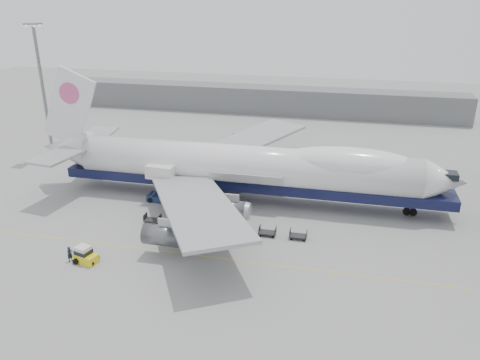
% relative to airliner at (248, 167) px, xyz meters
% --- Properties ---
extents(ground, '(260.00, 260.00, 0.00)m').
position_rel_airliner_xyz_m(ground, '(-0.64, -12.00, -5.62)').
color(ground, gray).
rests_on(ground, ground).
extents(apron_line, '(60.00, 0.15, 0.01)m').
position_rel_airliner_xyz_m(apron_line, '(-0.64, -18.00, -5.62)').
color(apron_line, gold).
rests_on(apron_line, ground).
extents(hangar, '(110.00, 8.00, 7.00)m').
position_rel_airliner_xyz_m(hangar, '(-10.64, 58.00, -2.12)').
color(hangar, slate).
rests_on(hangar, ground).
extents(floodlight_mast, '(2.40, 2.40, 25.43)m').
position_rel_airliner_xyz_m(floodlight_mast, '(-42.64, 12.00, 8.64)').
color(floodlight_mast, slate).
rests_on(floodlight_mast, ground).
extents(airliner, '(67.00, 55.30, 19.98)m').
position_rel_airliner_xyz_m(airliner, '(0.00, 0.00, 0.00)').
color(airliner, white).
rests_on(airliner, ground).
extents(catering_truck, '(4.83, 3.50, 6.03)m').
position_rel_airliner_xyz_m(catering_truck, '(-13.01, -3.48, -2.19)').
color(catering_truck, navy).
rests_on(catering_truck, ground).
extents(baggage_tug, '(3.17, 2.21, 2.10)m').
position_rel_airliner_xyz_m(baggage_tug, '(-15.45, -22.50, -4.69)').
color(baggage_tug, yellow).
rests_on(baggage_tug, ground).
extents(ground_worker, '(0.72, 0.84, 1.96)m').
position_rel_airliner_xyz_m(ground_worker, '(-17.33, -22.73, -4.65)').
color(ground_worker, black).
rests_on(ground_worker, ground).
extents(traffic_cone, '(0.37, 0.37, 0.55)m').
position_rel_airliner_xyz_m(traffic_cone, '(-17.05, -19.03, -5.36)').
color(traffic_cone, orange).
rests_on(traffic_cone, ground).
extents(dolly_0, '(2.30, 1.35, 1.30)m').
position_rel_airliner_xyz_m(dolly_0, '(-11.60, -10.88, -5.09)').
color(dolly_0, '#2D2D30').
rests_on(dolly_0, ground).
extents(dolly_1, '(2.30, 1.35, 1.30)m').
position_rel_airliner_xyz_m(dolly_1, '(-7.45, -10.88, -5.09)').
color(dolly_1, '#2D2D30').
rests_on(dolly_1, ground).
extents(dolly_2, '(2.30, 1.35, 1.30)m').
position_rel_airliner_xyz_m(dolly_2, '(-3.31, -10.88, -5.09)').
color(dolly_2, '#2D2D30').
rests_on(dolly_2, ground).
extents(dolly_3, '(2.30, 1.35, 1.30)m').
position_rel_airliner_xyz_m(dolly_3, '(0.84, -10.88, -5.09)').
color(dolly_3, '#2D2D30').
rests_on(dolly_3, ground).
extents(dolly_4, '(2.30, 1.35, 1.30)m').
position_rel_airliner_xyz_m(dolly_4, '(4.98, -10.88, -5.09)').
color(dolly_4, '#2D2D30').
rests_on(dolly_4, ground).
extents(dolly_5, '(2.30, 1.35, 1.30)m').
position_rel_airliner_xyz_m(dolly_5, '(9.13, -10.88, -5.09)').
color(dolly_5, '#2D2D30').
rests_on(dolly_5, ground).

